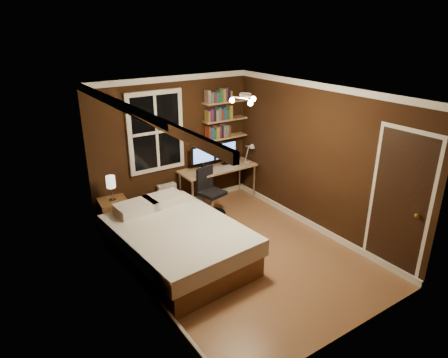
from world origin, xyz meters
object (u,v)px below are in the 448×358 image
radiator (167,197)px  office_chair (210,198)px  desk (218,170)px  monitor_right (225,153)px  bedside_lamp (111,188)px  nightstand (114,215)px  desk_lamp (249,153)px  monitor_left (203,157)px  bed (178,242)px

radiator → office_chair: office_chair is taller
desk → monitor_right: (0.23, 0.08, 0.29)m
monitor_right → office_chair: size_ratio=0.55×
radiator → bedside_lamp: bearing=-168.9°
nightstand → bedside_lamp: size_ratio=1.32×
radiator → office_chair: size_ratio=0.59×
desk_lamp → monitor_left: bearing=166.0°
nightstand → desk: desk is taller
bedside_lamp → office_chair: size_ratio=0.48×
nightstand → desk_lamp: (2.77, -0.15, 0.67)m
desk → monitor_right: 0.38m
nightstand → bedside_lamp: bearing=0.0°
bed → monitor_left: monitor_left is taller
desk_lamp → office_chair: size_ratio=0.48×
nightstand → monitor_left: monitor_left is taller
nightstand → office_chair: office_chair is taller
monitor_right → radiator: bearing=174.1°
radiator → office_chair: bearing=-46.4°
bed → radiator: (0.64, 1.66, -0.05)m
bed → desk_lamp: size_ratio=5.22×
bedside_lamp → monitor_right: bearing=2.1°
bed → nightstand: size_ratio=4.01×
nightstand → monitor_left: size_ratio=1.15×
bedside_lamp → desk_lamp: (2.77, -0.15, 0.16)m
bedside_lamp → desk: (2.12, 0.01, -0.12)m
bed → bedside_lamp: bearing=103.1°
monitor_left → desk_lamp: monitor_left is taller
monitor_right → nightstand: bearing=-177.9°
bedside_lamp → desk_lamp: 2.78m
bed → monitor_right: monitor_right is taller
desk → monitor_left: size_ratio=3.09×
desk → monitor_left: bearing=164.5°
bedside_lamp → desk_lamp: desk_lamp is taller
radiator → nightstand: bearing=-168.9°
radiator → desk: bearing=-11.5°
bedside_lamp → desk_lamp: size_ratio=0.99×
bed → monitor_left: 2.16m
desk → bed: bearing=-138.7°
bedside_lamp → office_chair: bedside_lamp is taller
nightstand → monitor_right: monitor_right is taller
bed → desk: 2.23m
monitor_left → monitor_right: bearing=0.0°
monitor_right → desk_lamp: (0.42, -0.23, -0.01)m
bed → nightstand: 1.52m
nightstand → office_chair: bearing=-7.9°
radiator → desk_lamp: (1.66, -0.36, 0.69)m
bed → office_chair: 1.61m
radiator → office_chair: (0.59, -0.61, 0.07)m
nightstand → bedside_lamp: bedside_lamp is taller
desk_lamp → desk: bearing=166.6°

